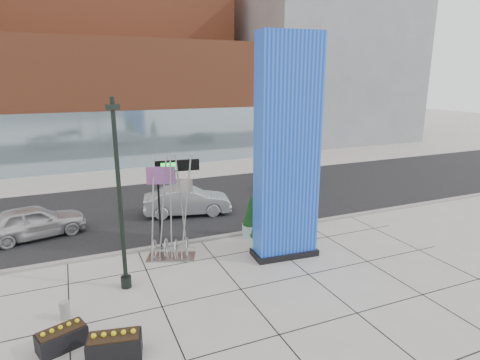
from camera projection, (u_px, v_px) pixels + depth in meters
name	position (u px, v px, depth m)	size (l,w,h in m)	color
ground	(207.00, 282.00, 15.64)	(160.00, 160.00, 0.00)	#9E9991
street_asphalt	(155.00, 208.00, 24.54)	(80.00, 12.00, 0.02)	black
curb_edge	(180.00, 243.00, 19.19)	(80.00, 0.30, 0.12)	gray
tower_podium	(126.00, 101.00, 38.68)	(34.00, 10.00, 11.00)	brown
tower_glass_front	(136.00, 139.00, 35.15)	(34.00, 0.60, 5.00)	#8CA5B2
building_grey_parking	(317.00, 67.00, 51.81)	(20.00, 18.00, 18.00)	slate
blue_pylon	(287.00, 154.00, 16.94)	(2.96, 1.48, 9.56)	#0D3ACE
lamp_post	(121.00, 215.00, 14.58)	(0.49, 0.39, 7.14)	black
public_art_sculpture	(171.00, 231.00, 17.51)	(2.30, 1.73, 4.70)	#A6A8AB
concrete_bollard	(65.00, 310.00, 13.22)	(0.32, 0.32, 0.62)	gray
overhead_street_sign	(173.00, 173.00, 18.03)	(1.98, 0.42, 4.19)	black
round_planter_east	(295.00, 207.00, 20.86)	(1.04, 1.04, 2.60)	#88B8B0
round_planter_mid	(261.00, 225.00, 18.15)	(1.07, 1.07, 2.67)	#88B8B0
round_planter_west	(251.00, 216.00, 19.93)	(0.89, 0.89, 2.24)	#88B8B0
box_planter_north	(62.00, 338.00, 11.79)	(1.51, 1.10, 0.75)	black
box_planter_south	(115.00, 345.00, 11.41)	(1.62, 1.04, 0.83)	black
car_white_west	(34.00, 222.00, 19.83)	(1.94, 4.83, 1.64)	silver
car_silver_mid	(187.00, 201.00, 23.20)	(1.72, 4.93, 1.63)	#A8AAB0
car_dark_east	(286.00, 179.00, 28.83)	(1.79, 4.39, 1.27)	black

